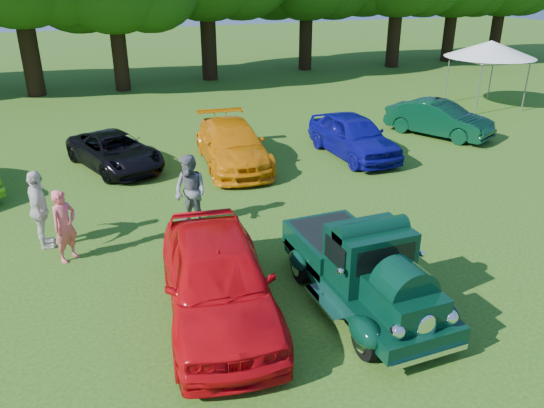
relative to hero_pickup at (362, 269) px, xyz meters
name	(u,v)px	position (x,y,z in m)	size (l,w,h in m)	color
ground	(317,291)	(-0.63, 0.69, -0.75)	(120.00, 120.00, 0.00)	#295012
hero_pickup	(362,269)	(0.00, 0.00, 0.00)	(2.06, 4.42, 1.73)	black
red_convertible	(218,278)	(-2.76, 0.60, 0.08)	(1.96, 4.88, 1.66)	red
back_car_black	(115,151)	(-3.57, 10.05, -0.16)	(1.95, 4.22, 1.17)	black
back_car_orange	(232,144)	(0.19, 8.88, -0.03)	(2.03, 4.98, 1.45)	orange
back_car_blue	(353,135)	(4.51, 8.23, 0.00)	(1.78, 4.42, 1.50)	#0C0B7B
back_car_green	(439,119)	(9.00, 9.22, -0.06)	(1.47, 4.21, 1.39)	black
spectator_pink	(65,226)	(-5.33, 3.99, 0.10)	(0.62, 0.41, 1.71)	#EA6065
spectator_grey	(190,192)	(-2.28, 4.65, 0.21)	(0.93, 0.73, 1.92)	slate
spectator_white	(39,210)	(-5.84, 4.86, 0.22)	(1.13, 0.47, 1.93)	silver
canopy_tent	(490,49)	(14.30, 12.60, 1.99)	(4.60, 4.60, 3.15)	white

